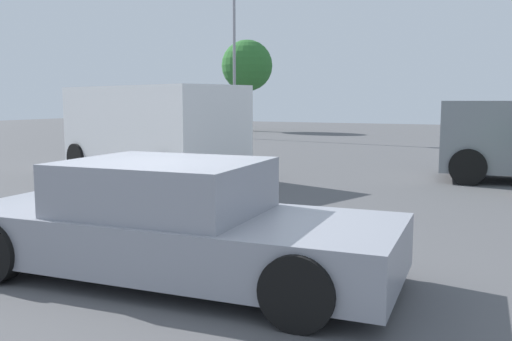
{
  "coord_description": "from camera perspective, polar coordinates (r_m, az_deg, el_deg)",
  "views": [
    {
      "loc": [
        3.36,
        -4.76,
        1.84
      ],
      "look_at": [
        0.16,
        1.99,
        0.9
      ],
      "focal_mm": 39.1,
      "sensor_mm": 36.0,
      "label": 1
    }
  ],
  "objects": [
    {
      "name": "light_post_mid",
      "position": [
        27.62,
        -2.25,
        13.87
      ],
      "size": [
        0.44,
        0.44,
        7.66
      ],
      "color": "gray",
      "rests_on": "ground_plane"
    },
    {
      "name": "tree_back_center",
      "position": [
        34.01,
        -0.92,
        10.61
      ],
      "size": [
        3.06,
        3.06,
        5.46
      ],
      "color": "brown",
      "rests_on": "ground_plane"
    },
    {
      "name": "van_white",
      "position": [
        13.74,
        -10.67,
        4.28
      ],
      "size": [
        5.29,
        3.45,
        2.18
      ],
      "rotation": [
        0.0,
        0.0,
        2.82
      ],
      "color": "white",
      "rests_on": "ground_plane"
    },
    {
      "name": "sedan_foreground",
      "position": [
        5.88,
        -8.65,
        -5.43
      ],
      "size": [
        4.73,
        2.08,
        1.23
      ],
      "rotation": [
        0.0,
        0.0,
        0.06
      ],
      "color": "gray",
      "rests_on": "ground_plane"
    },
    {
      "name": "ground_plane",
      "position": [
        6.11,
        -9.57,
        -10.47
      ],
      "size": [
        80.0,
        80.0,
        0.0
      ],
      "primitive_type": "plane",
      "color": "#515154"
    }
  ]
}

